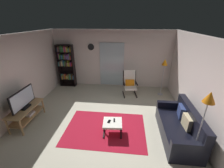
{
  "coord_description": "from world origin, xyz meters",
  "views": [
    {
      "loc": [
        0.71,
        -3.71,
        2.97
      ],
      "look_at": [
        0.23,
        0.7,
        1.02
      ],
      "focal_mm": 23.53,
      "sensor_mm": 36.0,
      "label": 1
    }
  ],
  "objects_px": {
    "floor_lamp_by_shelf": "(164,65)",
    "lounge_armchair": "(130,82)",
    "wall_clock": "(91,47)",
    "cell_phone": "(109,121)",
    "tv_stand": "(27,113)",
    "television": "(23,100)",
    "bookshelf_near_tv": "(66,64)",
    "floor_lamp_by_sofa": "(207,105)",
    "tv_remote": "(114,120)",
    "ottoman": "(113,124)",
    "leather_sofa": "(180,127)"
  },
  "relations": [
    {
      "from": "ottoman",
      "to": "leather_sofa",
      "type": "bearing_deg",
      "value": 2.05
    },
    {
      "from": "ottoman",
      "to": "wall_clock",
      "type": "height_order",
      "value": "wall_clock"
    },
    {
      "from": "lounge_armchair",
      "to": "floor_lamp_by_sofa",
      "type": "relative_size",
      "value": 0.58
    },
    {
      "from": "floor_lamp_by_shelf",
      "to": "tv_remote",
      "type": "bearing_deg",
      "value": -125.41
    },
    {
      "from": "television",
      "to": "ottoman",
      "type": "distance_m",
      "value": 2.73
    },
    {
      "from": "bookshelf_near_tv",
      "to": "tv_remote",
      "type": "xyz_separation_m",
      "value": [
        2.53,
        -3.02,
        -0.7
      ]
    },
    {
      "from": "television",
      "to": "cell_phone",
      "type": "bearing_deg",
      "value": -3.96
    },
    {
      "from": "television",
      "to": "leather_sofa",
      "type": "relative_size",
      "value": 0.54
    },
    {
      "from": "tv_remote",
      "to": "cell_phone",
      "type": "height_order",
      "value": "tv_remote"
    },
    {
      "from": "cell_phone",
      "to": "floor_lamp_by_shelf",
      "type": "height_order",
      "value": "floor_lamp_by_shelf"
    },
    {
      "from": "leather_sofa",
      "to": "tv_remote",
      "type": "xyz_separation_m",
      "value": [
        -1.78,
        0.01,
        0.07
      ]
    },
    {
      "from": "cell_phone",
      "to": "wall_clock",
      "type": "distance_m",
      "value": 3.77
    },
    {
      "from": "tv_stand",
      "to": "lounge_armchair",
      "type": "bearing_deg",
      "value": 36.1
    },
    {
      "from": "television",
      "to": "lounge_armchair",
      "type": "relative_size",
      "value": 0.96
    },
    {
      "from": "floor_lamp_by_sofa",
      "to": "wall_clock",
      "type": "relative_size",
      "value": 6.08
    },
    {
      "from": "tv_stand",
      "to": "bookshelf_near_tv",
      "type": "xyz_separation_m",
      "value": [
        0.18,
        2.9,
        0.73
      ]
    },
    {
      "from": "television",
      "to": "tv_remote",
      "type": "height_order",
      "value": "television"
    },
    {
      "from": "wall_clock",
      "to": "cell_phone",
      "type": "bearing_deg",
      "value": -69.46
    },
    {
      "from": "tv_remote",
      "to": "wall_clock",
      "type": "bearing_deg",
      "value": 108.59
    },
    {
      "from": "ottoman",
      "to": "wall_clock",
      "type": "distance_m",
      "value": 3.84
    },
    {
      "from": "bookshelf_near_tv",
      "to": "ottoman",
      "type": "relative_size",
      "value": 3.54
    },
    {
      "from": "tv_stand",
      "to": "television",
      "type": "relative_size",
      "value": 1.25
    },
    {
      "from": "television",
      "to": "ottoman",
      "type": "height_order",
      "value": "television"
    },
    {
      "from": "tv_stand",
      "to": "television",
      "type": "xyz_separation_m",
      "value": [
        0.0,
        -0.01,
        0.46
      ]
    },
    {
      "from": "lounge_armchair",
      "to": "floor_lamp_by_sofa",
      "type": "bearing_deg",
      "value": -65.97
    },
    {
      "from": "lounge_armchair",
      "to": "cell_phone",
      "type": "height_order",
      "value": "lounge_armchair"
    },
    {
      "from": "floor_lamp_by_shelf",
      "to": "tv_stand",
      "type": "bearing_deg",
      "value": -152.13
    },
    {
      "from": "leather_sofa",
      "to": "tv_remote",
      "type": "bearing_deg",
      "value": 179.72
    },
    {
      "from": "tv_stand",
      "to": "tv_remote",
      "type": "distance_m",
      "value": 2.72
    },
    {
      "from": "tv_stand",
      "to": "floor_lamp_by_shelf",
      "type": "relative_size",
      "value": 0.79
    },
    {
      "from": "bookshelf_near_tv",
      "to": "lounge_armchair",
      "type": "distance_m",
      "value": 3.08
    },
    {
      "from": "television",
      "to": "lounge_armchair",
      "type": "xyz_separation_m",
      "value": [
        3.15,
        2.3,
        -0.28
      ]
    },
    {
      "from": "ottoman",
      "to": "tv_remote",
      "type": "distance_m",
      "value": 0.11
    },
    {
      "from": "television",
      "to": "lounge_armchair",
      "type": "distance_m",
      "value": 3.91
    },
    {
      "from": "floor_lamp_by_shelf",
      "to": "wall_clock",
      "type": "bearing_deg",
      "value": 167.46
    },
    {
      "from": "television",
      "to": "floor_lamp_by_shelf",
      "type": "distance_m",
      "value": 5.1
    },
    {
      "from": "cell_phone",
      "to": "bookshelf_near_tv",
      "type": "bearing_deg",
      "value": 137.89
    },
    {
      "from": "bookshelf_near_tv",
      "to": "floor_lamp_by_shelf",
      "type": "height_order",
      "value": "bookshelf_near_tv"
    },
    {
      "from": "bookshelf_near_tv",
      "to": "floor_lamp_by_sofa",
      "type": "xyz_separation_m",
      "value": [
        4.39,
        -3.79,
        0.39
      ]
    },
    {
      "from": "lounge_armchair",
      "to": "ottoman",
      "type": "distance_m",
      "value": 2.55
    },
    {
      "from": "leather_sofa",
      "to": "lounge_armchair",
      "type": "distance_m",
      "value": 2.78
    },
    {
      "from": "television",
      "to": "bookshelf_near_tv",
      "type": "height_order",
      "value": "bookshelf_near_tv"
    },
    {
      "from": "television",
      "to": "floor_lamp_by_sofa",
      "type": "bearing_deg",
      "value": -10.89
    },
    {
      "from": "tv_stand",
      "to": "lounge_armchair",
      "type": "xyz_separation_m",
      "value": [
        3.15,
        2.3,
        0.18
      ]
    },
    {
      "from": "bookshelf_near_tv",
      "to": "wall_clock",
      "type": "relative_size",
      "value": 6.76
    },
    {
      "from": "television",
      "to": "floor_lamp_by_sofa",
      "type": "relative_size",
      "value": 0.56
    },
    {
      "from": "floor_lamp_by_shelf",
      "to": "lounge_armchair",
      "type": "bearing_deg",
      "value": -176.81
    },
    {
      "from": "bookshelf_near_tv",
      "to": "wall_clock",
      "type": "bearing_deg",
      "value": 8.06
    },
    {
      "from": "ottoman",
      "to": "floor_lamp_by_shelf",
      "type": "height_order",
      "value": "floor_lamp_by_shelf"
    },
    {
      "from": "bookshelf_near_tv",
      "to": "floor_lamp_by_sofa",
      "type": "relative_size",
      "value": 1.11
    }
  ]
}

